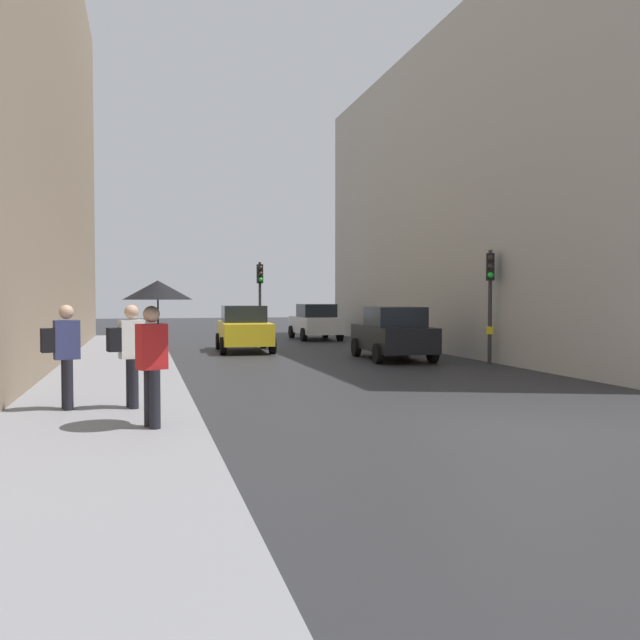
% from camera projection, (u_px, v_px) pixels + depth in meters
% --- Properties ---
extents(ground_plane, '(120.00, 120.00, 0.00)m').
position_uv_depth(ground_plane, '(532.00, 430.00, 10.03)').
color(ground_plane, '#28282B').
extents(sidewalk_kerb, '(3.16, 40.00, 0.16)m').
position_uv_depth(sidewalk_kerb, '(110.00, 389.00, 14.10)').
color(sidewalk_kerb, gray).
rests_on(sidewalk_kerb, ground).
extents(building_facade_right, '(12.00, 24.53, 12.24)m').
position_uv_depth(building_facade_right, '(559.00, 200.00, 26.89)').
color(building_facade_right, '#B2ADA3').
rests_on(building_facade_right, ground).
extents(traffic_light_mid_street, '(0.35, 0.45, 3.53)m').
position_uv_depth(traffic_light_mid_street, '(490.00, 286.00, 20.07)').
color(traffic_light_mid_street, '#2D2D2D').
rests_on(traffic_light_mid_street, ground).
extents(traffic_light_far_median, '(0.25, 0.43, 3.65)m').
position_uv_depth(traffic_light_far_median, '(260.00, 288.00, 28.83)').
color(traffic_light_far_median, '#2D2D2D').
rests_on(traffic_light_far_median, ground).
extents(car_dark_suv, '(2.24, 4.31, 1.76)m').
position_uv_depth(car_dark_suv, '(393.00, 333.00, 21.66)').
color(car_dark_suv, black).
rests_on(car_dark_suv, ground).
extents(car_white_compact, '(2.05, 4.22, 1.76)m').
position_uv_depth(car_white_compact, '(315.00, 322.00, 32.35)').
color(car_white_compact, silver).
rests_on(car_white_compact, ground).
extents(car_yellow_taxi, '(2.20, 4.29, 1.76)m').
position_uv_depth(car_yellow_taxi, '(244.00, 329.00, 25.07)').
color(car_yellow_taxi, yellow).
rests_on(car_yellow_taxi, ground).
extents(pedestrian_with_umbrella, '(1.00, 1.00, 2.14)m').
position_uv_depth(pedestrian_with_umbrella, '(156.00, 312.00, 9.43)').
color(pedestrian_with_umbrella, black).
rests_on(pedestrian_with_umbrella, sidewalk_kerb).
extents(pedestrian_with_black_backpack, '(0.65, 0.41, 1.77)m').
position_uv_depth(pedestrian_with_black_backpack, '(129.00, 350.00, 11.10)').
color(pedestrian_with_black_backpack, black).
rests_on(pedestrian_with_black_backpack, sidewalk_kerb).
extents(pedestrian_with_grey_backpack, '(0.65, 0.42, 1.77)m').
position_uv_depth(pedestrian_with_grey_backpack, '(64.00, 350.00, 10.95)').
color(pedestrian_with_grey_backpack, black).
rests_on(pedestrian_with_grey_backpack, sidewalk_kerb).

